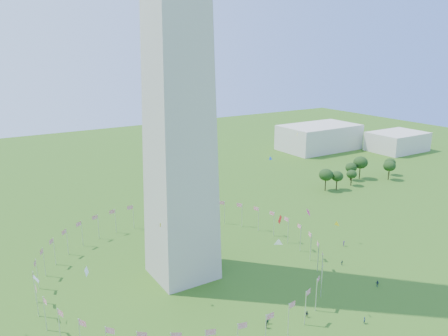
{
  "coord_description": "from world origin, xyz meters",
  "views": [
    {
      "loc": [
        -51.08,
        -54.68,
        64.4
      ],
      "look_at": [
        4.93,
        35.0,
        35.21
      ],
      "focal_mm": 35.0,
      "sensor_mm": 36.0,
      "label": 1
    }
  ],
  "objects": [
    {
      "name": "flag_ring",
      "position": [
        -0.0,
        50.0,
        4.5
      ],
      "size": [
        80.24,
        80.24,
        9.0
      ],
      "color": "silver",
      "rests_on": "ground"
    },
    {
      "name": "gov_building_east_a",
      "position": [
        150.0,
        150.0,
        8.0
      ],
      "size": [
        50.0,
        30.0,
        16.0
      ],
      "primitive_type": "cube",
      "color": "beige",
      "rests_on": "ground"
    },
    {
      "name": "gov_building_east_b",
      "position": [
        190.0,
        120.0,
        6.0
      ],
      "size": [
        35.0,
        25.0,
        12.0
      ],
      "primitive_type": "cube",
      "color": "beige",
      "rests_on": "ground"
    },
    {
      "name": "tree_line_east",
      "position": [
        114.37,
        85.57,
        4.86
      ],
      "size": [
        53.25,
        15.74,
        11.3
      ],
      "color": "#214416",
      "rests_on": "ground"
    },
    {
      "name": "kites_aloft",
      "position": [
        14.65,
        24.24,
        21.54
      ],
      "size": [
        122.79,
        71.55,
        32.97
      ],
      "color": "white",
      "rests_on": "ground"
    }
  ]
}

